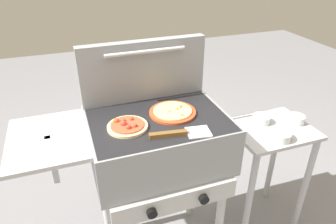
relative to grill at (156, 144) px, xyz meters
name	(u,v)px	position (x,y,z in m)	size (l,w,h in m)	color
grill	(156,144)	(0.00, 0.00, 0.00)	(0.96, 0.53, 0.90)	gray
grill_lid_open	(144,70)	(0.01, 0.22, 0.30)	(0.63, 0.08, 0.30)	gray
pizza_pepperoni	(127,126)	(-0.14, -0.03, 0.15)	(0.18, 0.18, 0.04)	beige
pizza_cheese	(173,112)	(0.09, 0.02, 0.15)	(0.22, 0.22, 0.03)	#C64723
spatula	(181,133)	(0.06, -0.16, 0.15)	(0.27, 0.10, 0.02)	#B7BABF
prep_table	(266,156)	(0.67, 0.00, -0.25)	(0.44, 0.36, 0.71)	#B2B2B7
topping_bowl_near	(280,136)	(0.64, -0.10, -0.03)	(0.11, 0.11, 0.04)	silver
topping_bowl_far	(296,120)	(0.83, 0.00, -0.03)	(0.09, 0.09, 0.04)	silver
topping_bowl_middle	(261,119)	(0.65, 0.07, -0.03)	(0.10, 0.10, 0.04)	silver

